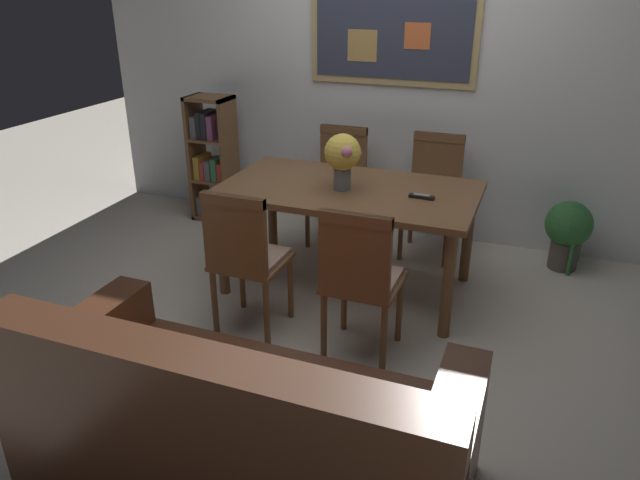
# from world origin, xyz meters

# --- Properties ---
(ground_plane) EXTENTS (12.00, 12.00, 0.00)m
(ground_plane) POSITION_xyz_m (0.00, 0.00, 0.00)
(ground_plane) COLOR beige
(wall_back_with_painting) EXTENTS (5.20, 0.14, 2.60)m
(wall_back_with_painting) POSITION_xyz_m (-0.00, 1.58, 1.30)
(wall_back_with_painting) COLOR silver
(wall_back_with_painting) RESTS_ON ground_plane
(dining_table) EXTENTS (1.65, 0.93, 0.72)m
(dining_table) POSITION_xyz_m (-0.00, 0.43, 0.64)
(dining_table) COLOR brown
(dining_table) RESTS_ON ground_plane
(dining_chair_far_right) EXTENTS (0.40, 0.41, 0.91)m
(dining_chair_far_right) POSITION_xyz_m (0.41, 1.22, 0.54)
(dining_chair_far_right) COLOR brown
(dining_chair_far_right) RESTS_ON ground_plane
(dining_chair_near_right) EXTENTS (0.40, 0.41, 0.91)m
(dining_chair_near_right) POSITION_xyz_m (0.33, -0.36, 0.54)
(dining_chair_near_right) COLOR brown
(dining_chair_near_right) RESTS_ON ground_plane
(dining_chair_near_left) EXTENTS (0.40, 0.41, 0.91)m
(dining_chair_near_left) POSITION_xyz_m (-0.37, -0.34, 0.54)
(dining_chair_near_left) COLOR brown
(dining_chair_near_left) RESTS_ON ground_plane
(dining_chair_far_left) EXTENTS (0.40, 0.41, 0.91)m
(dining_chair_far_left) POSITION_xyz_m (-0.33, 1.19, 0.54)
(dining_chair_far_left) COLOR brown
(dining_chair_far_left) RESTS_ON ground_plane
(leather_couch) EXTENTS (1.80, 0.84, 0.84)m
(leather_couch) POSITION_xyz_m (0.17, -1.44, 0.31)
(leather_couch) COLOR #472819
(leather_couch) RESTS_ON ground_plane
(bookshelf) EXTENTS (0.36, 0.28, 1.07)m
(bookshelf) POSITION_xyz_m (-1.50, 1.23, 0.50)
(bookshelf) COLOR brown
(bookshelf) RESTS_ON ground_plane
(potted_ivy) EXTENTS (0.33, 0.33, 0.57)m
(potted_ivy) POSITION_xyz_m (1.39, 1.27, 0.30)
(potted_ivy) COLOR #4C4742
(potted_ivy) RESTS_ON ground_plane
(flower_vase) EXTENTS (0.23, 0.23, 0.36)m
(flower_vase) POSITION_xyz_m (-0.03, 0.38, 0.95)
(flower_vase) COLOR slate
(flower_vase) RESTS_ON dining_table
(tv_remote) EXTENTS (0.16, 0.05, 0.02)m
(tv_remote) POSITION_xyz_m (0.49, 0.39, 0.73)
(tv_remote) COLOR black
(tv_remote) RESTS_ON dining_table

